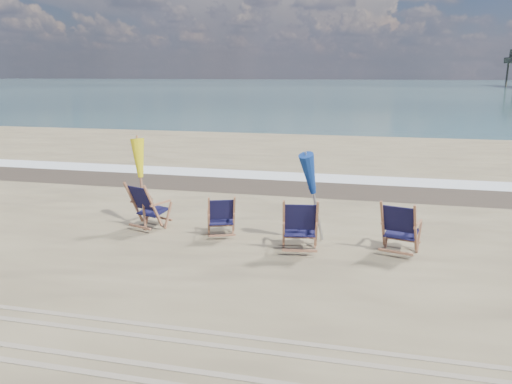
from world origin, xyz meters
The scene contains 10 objects.
ocean centered at (0.00, 128.00, 0.00)m, with size 400.00×400.00×0.00m, color #3E6266.
surf_foam centered at (0.00, 8.30, 0.00)m, with size 200.00×1.40×0.01m, color silver.
wet_sand_strip centered at (0.00, 6.80, 0.00)m, with size 200.00×2.60×0.00m, color #42362A.
tire_tracks centered at (0.00, -2.80, 0.01)m, with size 80.00×1.30×0.01m, color gray, non-canonical shape.
beach_chair_0 centered at (-2.15, 1.63, 0.55)m, with size 0.70×0.79×1.10m, color #131235, non-canonical shape.
beach_chair_1 centered at (-0.36, 1.71, 0.47)m, with size 0.60×0.68×0.94m, color #131235, non-canonical shape.
beach_chair_2 centered at (1.44, 1.11, 0.56)m, with size 0.72×0.80×1.12m, color #131235, non-canonical shape.
beach_chair_3 centered at (3.26, 1.32, 0.55)m, with size 0.70×0.79×1.09m, color #131235, non-canonical shape.
umbrella_yellow centered at (-2.51, 1.86, 1.49)m, with size 0.30×0.30×2.01m.
umbrella_blue centered at (1.34, 1.68, 1.48)m, with size 0.30×0.30×2.00m.
Camera 1 is at (2.40, -7.98, 3.41)m, focal length 35.00 mm.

